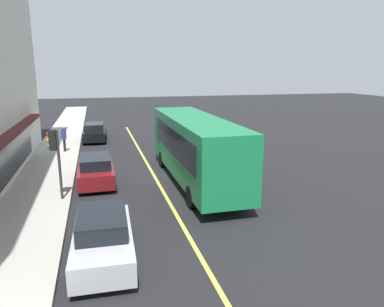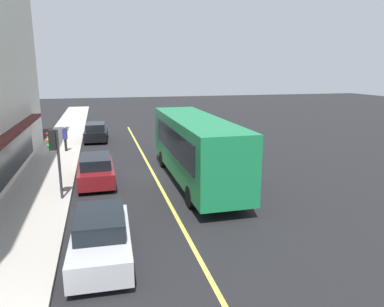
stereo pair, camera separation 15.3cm
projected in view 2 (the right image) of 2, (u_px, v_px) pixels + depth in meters
The scene contains 9 objects.
ground at pixel (153, 174), 21.08m from camera, with size 120.00×120.00×0.00m, color black.
sidewalk at pixel (45, 180), 19.62m from camera, with size 80.00×3.09×0.15m, color #B2ADA3.
lane_centre_stripe at pixel (153, 174), 21.07m from camera, with size 36.00×0.16×0.01m, color #D8D14C.
bus at pixel (195, 146), 19.10m from camera, with size 11.13×2.62×3.50m.
traffic_light at pixel (54, 148), 16.07m from camera, with size 0.30×0.52×3.20m.
car_silver at pixel (101, 237), 11.48m from camera, with size 4.36×1.97×1.52m.
car_black at pixel (96, 132), 30.68m from camera, with size 4.38×2.02×1.52m.
car_maroon at pixel (96, 170), 19.17m from camera, with size 4.32×1.90×1.52m.
pedestrian_waiting at pixel (65, 136), 25.98m from camera, with size 0.34×0.34×1.86m.
Camera 2 is at (-20.18, 2.86, 5.96)m, focal length 33.75 mm.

